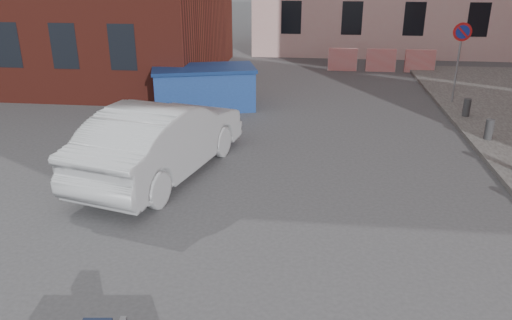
# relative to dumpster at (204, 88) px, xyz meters

# --- Properties ---
(ground) EXTENTS (120.00, 120.00, 0.00)m
(ground) POSITION_rel_dumpster_xyz_m (2.36, -8.14, -0.70)
(ground) COLOR #38383A
(ground) RESTS_ON ground
(no_parking_sign) EXTENTS (0.60, 0.09, 2.65)m
(no_parking_sign) POSITION_rel_dumpster_xyz_m (8.36, 1.35, 1.31)
(no_parking_sign) COLOR gray
(no_parking_sign) RESTS_ON sidewalk
(barriers) EXTENTS (4.70, 0.18, 1.00)m
(barriers) POSITION_rel_dumpster_xyz_m (6.56, 6.86, -0.20)
(barriers) COLOR red
(barriers) RESTS_ON ground
(dumpster) EXTENTS (3.67, 2.56, 1.40)m
(dumpster) POSITION_rel_dumpster_xyz_m (0.00, 0.00, 0.00)
(dumpster) COLOR navy
(dumpster) RESTS_ON ground
(silver_car) EXTENTS (3.02, 5.47, 1.71)m
(silver_car) POSITION_rel_dumpster_xyz_m (0.23, -5.57, 0.15)
(silver_car) COLOR #B3B6BB
(silver_car) RESTS_ON ground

